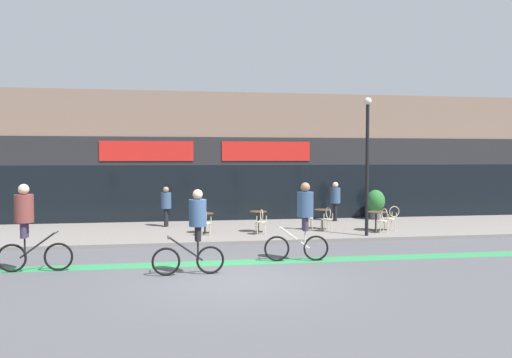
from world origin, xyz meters
The scene contains 21 objects.
ground_plane centered at (0.00, 0.00, 0.00)m, with size 120.00×120.00×0.00m, color #4C4C51.
sidewalk_slab centered at (0.00, 7.25, 0.06)m, with size 40.00×5.50×0.12m, color slate.
storefront_facade centered at (0.00, 11.97, 2.82)m, with size 40.00×4.06×5.66m.
bike_lane_stripe centered at (0.00, 1.77, 0.00)m, with size 36.00×0.70×0.01m, color #2D844C.
bistro_table_0 centered at (-0.32, 6.42, 0.63)m, with size 0.62×0.62×0.72m.
bistro_table_1 centered at (1.62, 6.40, 0.65)m, with size 0.63×0.63×0.76m.
bistro_table_2 centered at (4.14, 6.76, 0.65)m, with size 0.60×0.60×0.75m.
bistro_table_3 centered at (6.01, 6.07, 0.63)m, with size 0.77×0.77×0.71m.
cafe_chair_0_near centered at (-0.32, 5.80, 0.64)m, with size 0.40×0.57×0.90m.
cafe_chair_1_near centered at (1.62, 5.77, 0.64)m, with size 0.42×0.58×0.90m.
cafe_chair_2_near centered at (4.15, 6.13, 0.64)m, with size 0.45×0.60×0.90m.
cafe_chair_2_side centered at (3.51, 6.76, 0.64)m, with size 0.58×0.42×0.90m.
cafe_chair_3_near centered at (6.02, 5.44, 0.64)m, with size 0.44×0.59×0.90m.
cafe_chair_3_side centered at (6.64, 6.07, 0.64)m, with size 0.58×0.42×0.90m.
planter_pot centered at (7.35, 9.37, 0.84)m, with size 0.82×0.82×1.30m.
lamp_post centered at (5.21, 4.97, 2.91)m, with size 0.26×0.26×4.79m.
cyclist_0 centered at (-0.86, 0.56, 1.18)m, with size 1.74×0.48×2.06m.
cyclist_1 centered at (2.11, 1.71, 1.25)m, with size 1.77×0.55×2.16m.
cyclist_2 centered at (-4.95, 1.48, 1.26)m, with size 1.81×0.48×2.18m.
pedestrian_near_end centered at (5.41, 9.10, 1.12)m, with size 0.51×0.51×1.68m.
pedestrian_far_end centered at (-1.74, 8.39, 1.06)m, with size 0.48×0.48×1.57m.
Camera 1 is at (-1.26, -11.48, 2.82)m, focal length 35.00 mm.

